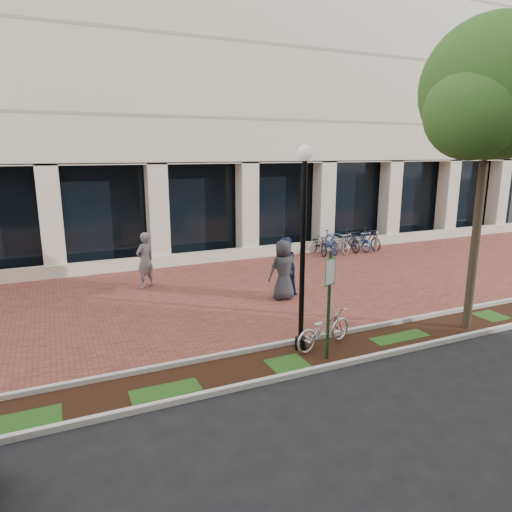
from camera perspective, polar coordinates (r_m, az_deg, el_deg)
name	(u,v)px	position (r m, az deg, el deg)	size (l,w,h in m)	color
ground	(250,291)	(15.66, -0.73, -4.37)	(120.00, 120.00, 0.00)	black
brick_plaza	(250,291)	(15.66, -0.73, -4.35)	(40.00, 9.00, 0.01)	brown
planting_strip	(338,350)	(11.35, 10.15, -11.48)	(40.00, 1.50, 0.01)	black
curb_plaza_side	(321,337)	(11.89, 8.11, -9.93)	(40.00, 0.12, 0.12)	beige
curb_street_side	(357,361)	(10.78, 12.46, -12.64)	(40.00, 0.12, 0.12)	beige
near_office_building	(166,40)	(25.48, -11.25, 24.93)	(40.00, 12.12, 16.00)	beige
parking_sign	(329,292)	(10.28, 9.17, -4.50)	(0.34, 0.07, 2.54)	#14391E
lamppost	(303,239)	(10.45, 5.89, 2.08)	(0.36, 0.36, 4.80)	black
street_tree	(492,98)	(13.04, 27.37, 17.12)	(4.09, 3.41, 7.85)	#463A28
locked_bicycle	(324,328)	(11.30, 8.45, -8.94)	(0.63, 1.80, 0.95)	silver
pedestrian_left	(145,260)	(16.21, -13.69, -0.53)	(0.72, 0.47, 1.97)	slate
pedestrian_mid	(284,267)	(14.93, 3.54, -1.35)	(0.95, 0.74, 1.96)	#1E2C4C
pedestrian_right	(283,270)	(14.54, 3.44, -1.76)	(0.95, 0.62, 1.95)	#27282C
bollard	(376,242)	(21.98, 14.80, 1.67)	(0.12, 0.12, 1.03)	#AFAFB4
bike_rack_cluster	(344,241)	(21.98, 10.93, 1.80)	(3.54, 1.90, 1.06)	black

